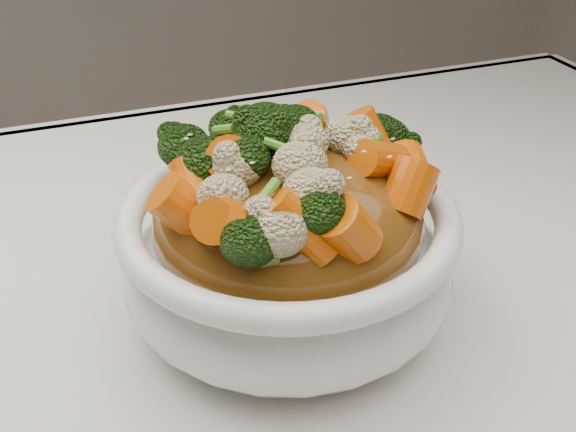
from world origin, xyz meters
name	(u,v)px	position (x,y,z in m)	size (l,w,h in m)	color
tablecloth	(219,358)	(0.00, 0.00, 0.73)	(1.20, 0.80, 0.04)	silver
bowl	(288,258)	(0.06, 0.01, 0.79)	(0.23, 0.23, 0.09)	white
sauce_base	(288,220)	(0.06, 0.01, 0.83)	(0.18, 0.18, 0.10)	#613910
carrots	(288,130)	(0.06, 0.01, 0.89)	(0.18, 0.18, 0.05)	#CE5706
broccoli	(288,132)	(0.06, 0.01, 0.89)	(0.18, 0.18, 0.05)	black
cauliflower	(288,135)	(0.06, 0.01, 0.89)	(0.18, 0.18, 0.04)	beige
scallions	(288,129)	(0.06, 0.01, 0.89)	(0.13, 0.13, 0.02)	#3C8F21
sesame_seeds	(288,129)	(0.06, 0.01, 0.89)	(0.16, 0.16, 0.01)	beige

